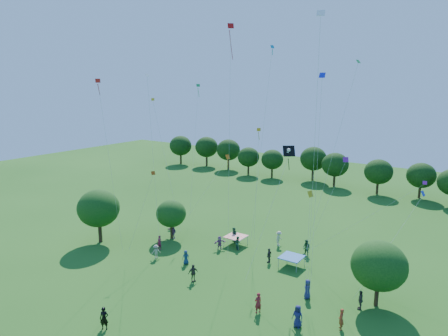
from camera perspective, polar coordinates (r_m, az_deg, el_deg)
near_tree_west at (r=49.45m, az=-17.49°, el=-5.50°), size 4.92×4.92×6.44m
near_tree_north at (r=49.05m, az=-7.57°, el=-6.48°), size 3.63×3.63×4.81m
near_tree_east at (r=36.67m, az=21.28°, el=-12.87°), size 4.61×4.61×5.75m
treeline at (r=75.54m, az=17.09°, el=0.33°), size 88.01×8.77×6.77m
tent_red_stripe at (r=47.41m, az=1.70°, el=-9.76°), size 2.20×2.20×1.10m
tent_blue at (r=42.74m, az=9.65°, el=-12.44°), size 2.20×2.20×1.10m
man_in_black at (r=33.94m, az=-16.76°, el=-19.89°), size 0.82×0.74×1.84m
crowd_person_0 at (r=42.98m, az=-5.47°, el=-12.58°), size 0.79×0.84×1.52m
crowd_person_1 at (r=46.83m, az=-9.20°, el=-10.48°), size 0.63×0.42×1.65m
crowd_person_2 at (r=48.08m, az=1.41°, el=-9.58°), size 1.02×0.98×1.87m
crowd_person_3 at (r=53.39m, az=-7.42°, el=-7.59°), size 0.97×1.16×1.63m
crowd_person_4 at (r=39.48m, az=-4.44°, el=-14.72°), size 0.84×1.11×1.72m
crowd_person_5 at (r=49.85m, az=-7.35°, el=-8.91°), size 1.79×1.00×1.82m
crowd_person_6 at (r=37.36m, az=11.84°, el=-16.56°), size 0.67×0.96×1.75m
crowd_person_7 at (r=34.75m, az=4.89°, el=-18.64°), size 0.68×0.79×1.79m
crowd_person_8 at (r=46.34m, az=2.00°, el=-10.64°), size 0.87×0.79×1.56m
crowd_person_9 at (r=44.71m, az=-9.69°, el=-11.69°), size 0.94×1.09×1.54m
crowd_person_10 at (r=43.38m, az=6.46°, el=-12.31°), size 0.45×0.95×1.60m
crowd_person_11 at (r=46.33m, az=-0.63°, el=-10.62°), size 1.25×1.51×1.57m
crowd_person_12 at (r=33.44m, az=10.48°, el=-20.11°), size 0.90×0.50×1.81m
crowd_person_13 at (r=33.93m, az=16.38°, el=-20.02°), size 0.67×0.76×1.71m
crowd_person_14 at (r=45.60m, az=11.71°, el=-11.10°), size 0.99×0.70×1.81m
crowd_person_15 at (r=47.65m, az=7.86°, el=-9.95°), size 0.54×1.17×1.78m
crowd_person_16 at (r=36.94m, az=18.92°, el=-17.40°), size 0.59×1.04×1.68m
pirate_kite at (r=38.34m, az=9.11°, el=2.05°), size 1.51×6.84×11.48m
red_high_kite at (r=42.33m, az=0.89°, el=13.20°), size 3.48×5.42×23.44m
small_kite_0 at (r=40.06m, az=-16.64°, el=5.24°), size 0.49×2.10×17.73m
small_kite_1 at (r=43.16m, az=4.82°, el=1.36°), size 0.48×0.43×12.66m
small_kite_2 at (r=48.26m, az=-8.86°, el=3.58°), size 4.53×0.73×15.61m
small_kite_3 at (r=55.24m, az=-3.98°, el=7.35°), size 2.59×5.35×17.26m
small_kite_4 at (r=38.51m, az=25.00°, el=-5.99°), size 3.51×7.73×7.99m
small_kite_5 at (r=42.19m, az=22.23°, el=-4.97°), size 10.13×3.44×8.28m
small_kite_6 at (r=43.97m, az=-10.31°, el=4.59°), size 1.25×0.40×18.32m
small_kite_7 at (r=43.96m, az=5.91°, el=7.98°), size 1.05×2.64×21.30m
small_kite_8 at (r=38.81m, az=-11.15°, el=-4.18°), size 5.25×1.23×9.44m
small_kite_9 at (r=53.67m, az=-0.12°, el=0.49°), size 3.38×5.07×7.93m
small_kite_10 at (r=33.83m, az=12.12°, el=-5.91°), size 0.49×1.17×8.63m
small_kite_11 at (r=41.29m, az=16.29°, el=5.72°), size 3.83×2.13×19.51m
small_kite_12 at (r=33.94m, az=13.40°, el=4.50°), size 1.40×3.37×18.16m
small_kite_13 at (r=42.27m, az=16.03°, el=-1.22°), size 3.19×2.44×10.01m
small_kite_14 at (r=30.11m, az=13.11°, el=9.44°), size 0.95×1.82×22.21m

